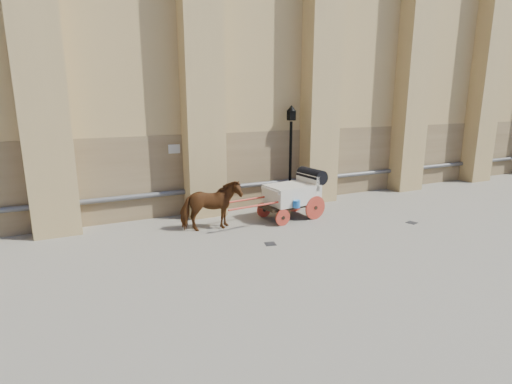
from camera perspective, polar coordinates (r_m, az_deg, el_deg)
ground at (r=12.42m, az=2.60°, el=-6.96°), size 90.00×90.00×0.00m
horse at (r=13.22m, az=-6.45°, el=-1.98°), size 2.04×1.08×1.66m
carriage at (r=14.58m, az=5.57°, el=-0.04°), size 4.10×1.56×1.75m
street_lamp at (r=16.18m, az=4.96°, el=5.64°), size 0.38×0.38×4.02m
drain_grate_near at (r=12.14m, az=2.05°, el=-7.41°), size 0.38×0.38×0.01m
drain_grate_far at (r=15.14m, az=21.36°, el=-4.10°), size 0.40×0.40×0.01m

